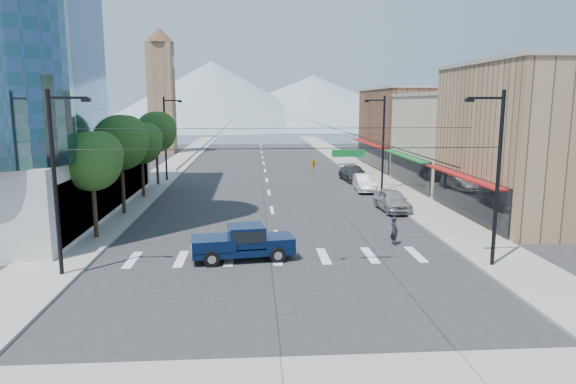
{
  "coord_description": "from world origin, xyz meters",
  "views": [
    {
      "loc": [
        -1.4,
        -25.62,
        8.38
      ],
      "look_at": [
        0.67,
        5.12,
        3.0
      ],
      "focal_mm": 32.0,
      "sensor_mm": 36.0,
      "label": 1
    }
  ],
  "objects_px": {
    "pickup_truck": "(242,242)",
    "pedestrian": "(394,231)",
    "parked_car_far": "(354,173)",
    "parked_car_mid": "(365,183)",
    "parked_car_near": "(392,200)"
  },
  "relations": [
    {
      "from": "pickup_truck",
      "to": "parked_car_mid",
      "type": "xyz_separation_m",
      "value": [
        11.25,
        21.1,
        -0.17
      ]
    },
    {
      "from": "parked_car_near",
      "to": "pickup_truck",
      "type": "bearing_deg",
      "value": -136.74
    },
    {
      "from": "pickup_truck",
      "to": "pedestrian",
      "type": "bearing_deg",
      "value": 6.97
    },
    {
      "from": "pickup_truck",
      "to": "parked_car_far",
      "type": "bearing_deg",
      "value": 59.62
    },
    {
      "from": "pickup_truck",
      "to": "parked_car_far",
      "type": "xyz_separation_m",
      "value": [
        11.45,
        27.59,
        -0.16
      ]
    },
    {
      "from": "pedestrian",
      "to": "parked_car_far",
      "type": "height_order",
      "value": "pedestrian"
    },
    {
      "from": "parked_car_near",
      "to": "parked_car_mid",
      "type": "bearing_deg",
      "value": 88.46
    },
    {
      "from": "pickup_truck",
      "to": "pedestrian",
      "type": "relative_size",
      "value": 3.37
    },
    {
      "from": "parked_car_mid",
      "to": "parked_car_near",
      "type": "bearing_deg",
      "value": -84.9
    },
    {
      "from": "pickup_truck",
      "to": "parked_car_near",
      "type": "distance_m",
      "value": 16.5
    },
    {
      "from": "parked_car_near",
      "to": "parked_car_far",
      "type": "distance_m",
      "value": 15.72
    },
    {
      "from": "parked_car_near",
      "to": "parked_car_far",
      "type": "height_order",
      "value": "parked_car_near"
    },
    {
      "from": "pickup_truck",
      "to": "parked_car_mid",
      "type": "relative_size",
      "value": 1.17
    },
    {
      "from": "pickup_truck",
      "to": "parked_car_mid",
      "type": "bearing_deg",
      "value": 54.09
    },
    {
      "from": "parked_car_mid",
      "to": "parked_car_far",
      "type": "height_order",
      "value": "parked_car_far"
    }
  ]
}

